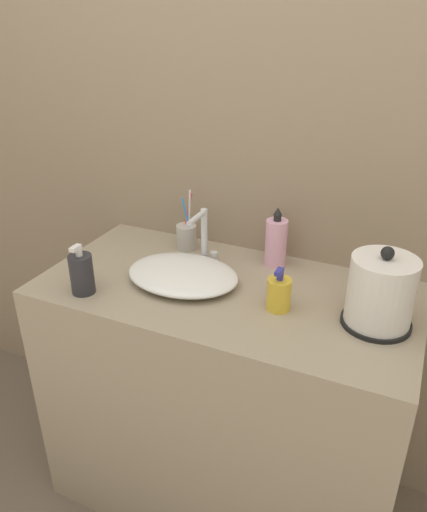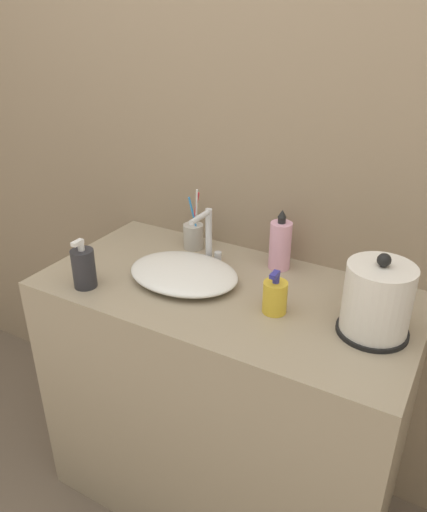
{
  "view_description": "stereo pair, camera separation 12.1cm",
  "coord_description": "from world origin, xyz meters",
  "px_view_note": "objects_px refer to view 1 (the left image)",
  "views": [
    {
      "loc": [
        0.51,
        -0.92,
        1.65
      ],
      "look_at": [
        -0.04,
        0.29,
        0.98
      ],
      "focal_mm": 35.0,
      "sensor_mm": 36.0,
      "label": 1
    },
    {
      "loc": [
        0.62,
        -0.87,
        1.65
      ],
      "look_at": [
        -0.04,
        0.29,
        0.98
      ],
      "focal_mm": 35.0,
      "sensor_mm": 36.0,
      "label": 2
    }
  ],
  "objects_px": {
    "shampoo_bottle": "(279,293)",
    "mouthwash_bottle": "(276,242)",
    "electric_kettle": "(380,294)",
    "faucet": "(204,235)",
    "toothbrush_cup": "(187,236)",
    "lotion_bottle": "(82,273)"
  },
  "relations": [
    {
      "from": "toothbrush_cup",
      "to": "shampoo_bottle",
      "type": "xyz_separation_m",
      "value": [
        0.41,
        -0.24,
        0.0
      ]
    },
    {
      "from": "faucet",
      "to": "mouthwash_bottle",
      "type": "height_order",
      "value": "mouthwash_bottle"
    },
    {
      "from": "faucet",
      "to": "shampoo_bottle",
      "type": "relative_size",
      "value": 1.43
    },
    {
      "from": "electric_kettle",
      "to": "mouthwash_bottle",
      "type": "relative_size",
      "value": 1.14
    },
    {
      "from": "electric_kettle",
      "to": "toothbrush_cup",
      "type": "height_order",
      "value": "electric_kettle"
    },
    {
      "from": "mouthwash_bottle",
      "to": "lotion_bottle",
      "type": "bearing_deg",
      "value": -138.93
    },
    {
      "from": "lotion_bottle",
      "to": "shampoo_bottle",
      "type": "height_order",
      "value": "lotion_bottle"
    },
    {
      "from": "faucet",
      "to": "lotion_bottle",
      "type": "relative_size",
      "value": 1.18
    },
    {
      "from": "faucet",
      "to": "electric_kettle",
      "type": "distance_m",
      "value": 0.59
    },
    {
      "from": "electric_kettle",
      "to": "faucet",
      "type": "bearing_deg",
      "value": 166.9
    },
    {
      "from": "faucet",
      "to": "lotion_bottle",
      "type": "bearing_deg",
      "value": -127.44
    },
    {
      "from": "faucet",
      "to": "shampoo_bottle",
      "type": "distance_m",
      "value": 0.36
    },
    {
      "from": "shampoo_bottle",
      "to": "mouthwash_bottle",
      "type": "relative_size",
      "value": 0.64
    },
    {
      "from": "electric_kettle",
      "to": "shampoo_bottle",
      "type": "height_order",
      "value": "electric_kettle"
    },
    {
      "from": "toothbrush_cup",
      "to": "lotion_bottle",
      "type": "xyz_separation_m",
      "value": [
        -0.14,
        -0.4,
        0.01
      ]
    },
    {
      "from": "electric_kettle",
      "to": "toothbrush_cup",
      "type": "xyz_separation_m",
      "value": [
        -0.68,
        0.21,
        -0.04
      ]
    },
    {
      "from": "mouthwash_bottle",
      "to": "toothbrush_cup",
      "type": "bearing_deg",
      "value": -178.24
    },
    {
      "from": "faucet",
      "to": "toothbrush_cup",
      "type": "xyz_separation_m",
      "value": [
        -0.1,
        0.07,
        -0.05
      ]
    },
    {
      "from": "faucet",
      "to": "electric_kettle",
      "type": "xyz_separation_m",
      "value": [
        0.57,
        -0.13,
        -0.01
      ]
    },
    {
      "from": "toothbrush_cup",
      "to": "mouthwash_bottle",
      "type": "relative_size",
      "value": 1.08
    },
    {
      "from": "mouthwash_bottle",
      "to": "shampoo_bottle",
      "type": "bearing_deg",
      "value": -69.85
    },
    {
      "from": "electric_kettle",
      "to": "shampoo_bottle",
      "type": "relative_size",
      "value": 1.78
    }
  ]
}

